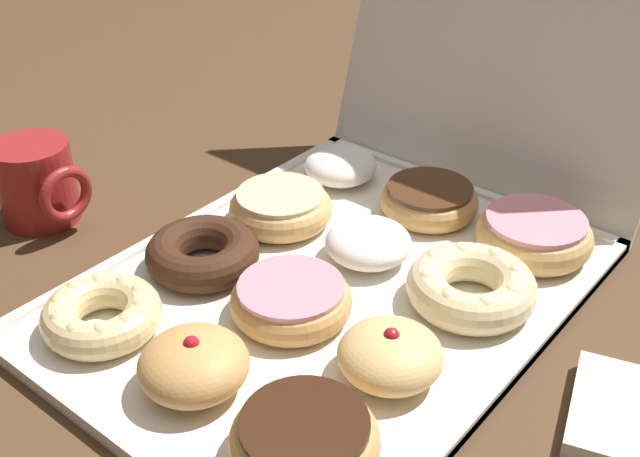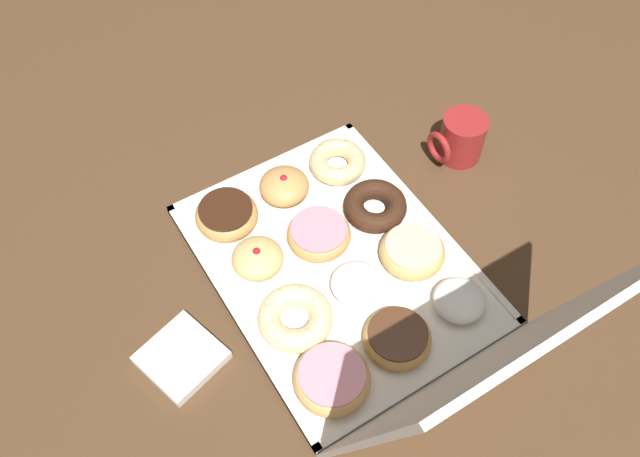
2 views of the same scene
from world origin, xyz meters
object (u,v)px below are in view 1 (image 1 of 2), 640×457
at_px(powdered_filled_donut_7, 365,241).
at_px(pink_frosted_donut_11, 534,234).
at_px(donut_box, 329,291).
at_px(chocolate_cake_ring_donut_3, 203,253).
at_px(jelly_filled_donut_5, 390,355).
at_px(coffee_mug, 38,182).
at_px(glazed_ring_donut_6, 281,207).
at_px(pink_frosted_donut_4, 292,300).
at_px(cruller_donut_0, 102,314).
at_px(chocolate_frosted_donut_2, 305,439).
at_px(jelly_filled_donut_1, 195,365).
at_px(cruller_donut_8, 471,286).
at_px(powdered_filled_donut_9, 341,165).
at_px(chocolate_frosted_donut_10, 429,199).

distance_m(powdered_filled_donut_7, pink_frosted_donut_11, 0.18).
xyz_separation_m(donut_box, chocolate_cake_ring_donut_3, (-0.12, -0.05, 0.02)).
bearing_deg(powdered_filled_donut_7, jelly_filled_donut_5, -46.87).
bearing_deg(coffee_mug, glazed_ring_donut_6, 34.16).
bearing_deg(pink_frosted_donut_4, chocolate_cake_ring_donut_3, 179.32).
bearing_deg(cruller_donut_0, chocolate_cake_ring_donut_3, 90.31).
bearing_deg(powdered_filled_donut_7, chocolate_frosted_donut_2, -63.07).
distance_m(chocolate_frosted_donut_2, powdered_filled_donut_7, 0.27).
distance_m(glazed_ring_donut_6, pink_frosted_donut_11, 0.27).
xyz_separation_m(jelly_filled_donut_1, chocolate_frosted_donut_2, (0.12, -0.00, -0.00)).
xyz_separation_m(cruller_donut_8, powdered_filled_donut_9, (-0.24, 0.11, -0.00)).
relative_size(donut_box, chocolate_cake_ring_donut_3, 4.55).
bearing_deg(powdered_filled_donut_9, pink_frosted_donut_4, -61.72).
height_order(jelly_filled_donut_1, jelly_filled_donut_5, jelly_filled_donut_1).
height_order(pink_frosted_donut_4, jelly_filled_donut_5, jelly_filled_donut_5).
relative_size(powdered_filled_donut_9, pink_frosted_donut_11, 0.72).
xyz_separation_m(pink_frosted_donut_11, coffee_mug, (-0.46, -0.27, 0.02)).
xyz_separation_m(chocolate_cake_ring_donut_3, pink_frosted_donut_11, (0.24, 0.24, 0.00)).
xyz_separation_m(glazed_ring_donut_6, chocolate_frosted_donut_10, (0.12, 0.12, -0.00)).
height_order(glazed_ring_donut_6, powdered_filled_donut_7, powdered_filled_donut_7).
height_order(pink_frosted_donut_4, cruller_donut_8, cruller_donut_8).
height_order(pink_frosted_donut_11, coffee_mug, coffee_mug).
xyz_separation_m(chocolate_cake_ring_donut_3, glazed_ring_donut_6, (0.00, 0.11, 0.00)).
xyz_separation_m(cruller_donut_0, coffee_mug, (-0.22, 0.09, 0.02)).
relative_size(powdered_filled_donut_7, pink_frosted_donut_11, 0.74).
height_order(glazed_ring_donut_6, coffee_mug, coffee_mug).
height_order(jelly_filled_donut_5, chocolate_frosted_donut_10, jelly_filled_donut_5).
relative_size(donut_box, pink_frosted_donut_11, 4.35).
relative_size(glazed_ring_donut_6, powdered_filled_donut_9, 1.31).
bearing_deg(jelly_filled_donut_1, chocolate_cake_ring_donut_3, 134.46).
relative_size(cruller_donut_0, glazed_ring_donut_6, 0.95).
height_order(powdered_filled_donut_7, coffee_mug, coffee_mug).
bearing_deg(glazed_ring_donut_6, jelly_filled_donut_1, -63.64).
distance_m(chocolate_cake_ring_donut_3, glazed_ring_donut_6, 0.11).
relative_size(donut_box, chocolate_frosted_donut_2, 4.62).
bearing_deg(pink_frosted_donut_4, jelly_filled_donut_5, -4.49).
relative_size(chocolate_cake_ring_donut_3, jelly_filled_donut_5, 1.29).
xyz_separation_m(glazed_ring_donut_6, cruller_donut_8, (0.24, 0.00, 0.00)).
relative_size(cruller_donut_0, coffee_mug, 1.02).
xyz_separation_m(chocolate_cake_ring_donut_3, pink_frosted_donut_4, (0.12, -0.00, -0.00)).
xyz_separation_m(powdered_filled_donut_7, cruller_donut_8, (0.12, 0.00, 0.00)).
xyz_separation_m(chocolate_cake_ring_donut_3, powdered_filled_donut_7, (0.11, 0.12, 0.00)).
distance_m(jelly_filled_donut_1, chocolate_frosted_donut_2, 0.12).
distance_m(chocolate_cake_ring_donut_3, cruller_donut_8, 0.27).
bearing_deg(coffee_mug, pink_frosted_donut_11, 30.53).
bearing_deg(chocolate_cake_ring_donut_3, coffee_mug, -170.51).
distance_m(pink_frosted_donut_4, coffee_mug, 0.34).
distance_m(chocolate_frosted_donut_10, coffee_mug, 0.43).
relative_size(cruller_donut_0, jelly_filled_donut_5, 1.21).
relative_size(cruller_donut_0, powdered_filled_donut_7, 1.22).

